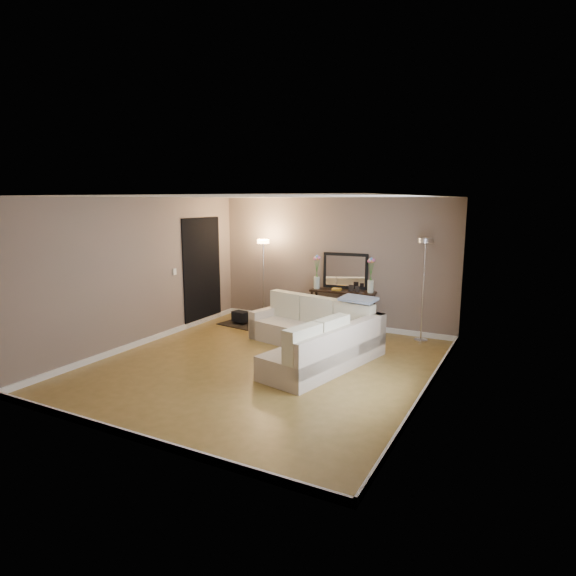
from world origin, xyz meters
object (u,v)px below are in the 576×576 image
at_px(sectional_sofa, 316,336).
at_px(floor_lamp_lit, 263,264).
at_px(console_table, 339,307).
at_px(floor_lamp_unlit, 424,269).

bearing_deg(sectional_sofa, floor_lamp_lit, 141.56).
distance_m(sectional_sofa, floor_lamp_lit, 2.57).
bearing_deg(floor_lamp_lit, console_table, 6.69).
relative_size(sectional_sofa, floor_lamp_unlit, 1.47).
height_order(floor_lamp_lit, floor_lamp_unlit, floor_lamp_unlit).
height_order(console_table, floor_lamp_lit, floor_lamp_lit).
bearing_deg(floor_lamp_unlit, console_table, 177.41).
bearing_deg(floor_lamp_lit, floor_lamp_unlit, 2.01).
height_order(sectional_sofa, floor_lamp_lit, floor_lamp_lit).
xyz_separation_m(sectional_sofa, console_table, (-0.26, 1.68, 0.13)).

